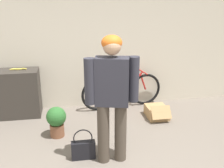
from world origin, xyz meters
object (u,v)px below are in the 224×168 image
Objects in this scene: handbag at (83,149)px; cardboard_box at (157,112)px; person at (112,92)px; potted_plant at (56,120)px; bicycle at (122,91)px; banana at (18,69)px.

handbag reaches higher than cardboard_box.
person reaches higher than handbag.
potted_plant reaches higher than handbag.
handbag is 0.89× the size of potted_plant.
bicycle reaches higher than potted_plant.
bicycle is at bearing 61.86° from handbag.
person is 0.96m from handbag.
banana is 2.75m from cardboard_box.
person is 5.35× the size of banana.
cardboard_box is at bearing 12.76° from potted_plant.
banana is 2.17m from handbag.
banana reaches higher than potted_plant.
bicycle is at bearing 132.92° from cardboard_box.
handbag is (-0.40, 0.10, -0.87)m from person.
bicycle is at bearing 37.86° from potted_plant.
person is 2.34m from banana.
bicycle is 3.75× the size of handbag.
banana is (-2.00, -0.01, 0.56)m from bicycle.
person is at bearing -131.34° from cardboard_box.
banana is at bearing 124.53° from potted_plant.
person is 1.89m from cardboard_box.
cardboard_box is at bearing -12.82° from banana.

